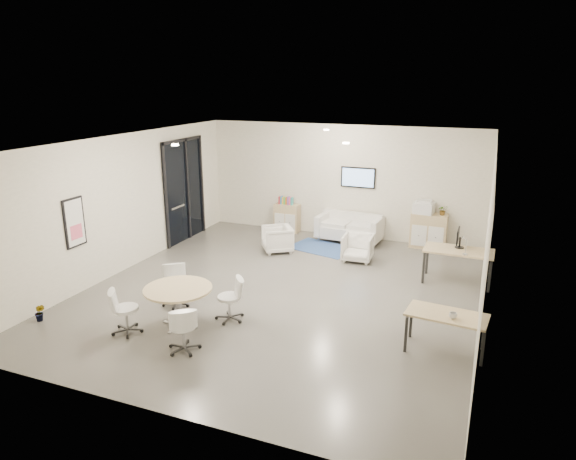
# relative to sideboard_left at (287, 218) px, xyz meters

# --- Properties ---
(room_shell) EXTENTS (9.60, 10.60, 4.80)m
(room_shell) POSITION_rel_sideboard_left_xyz_m (1.58, -4.28, 1.19)
(room_shell) COLOR #504D49
(room_shell) RESTS_ON ground
(glass_door) EXTENTS (0.09, 1.90, 2.85)m
(glass_door) POSITION_rel_sideboard_left_xyz_m (-2.38, -1.77, 1.09)
(glass_door) COLOR black
(glass_door) RESTS_ON room_shell
(artwork) EXTENTS (0.05, 0.54, 1.04)m
(artwork) POSITION_rel_sideboard_left_xyz_m (-2.40, -5.88, 1.13)
(artwork) COLOR black
(artwork) RESTS_ON room_shell
(wall_tv) EXTENTS (0.98, 0.06, 0.58)m
(wall_tv) POSITION_rel_sideboard_left_xyz_m (2.08, 0.18, 1.34)
(wall_tv) COLOR black
(wall_tv) RESTS_ON room_shell
(ceiling_spots) EXTENTS (3.14, 4.14, 0.03)m
(ceiling_spots) POSITION_rel_sideboard_left_xyz_m (1.38, -3.45, 2.77)
(ceiling_spots) COLOR #FFEAC6
(ceiling_spots) RESTS_ON room_shell
(sideboard_left) EXTENTS (0.74, 0.38, 0.83)m
(sideboard_left) POSITION_rel_sideboard_left_xyz_m (0.00, 0.00, 0.00)
(sideboard_left) COLOR tan
(sideboard_left) RESTS_ON room_shell
(sideboard_right) EXTENTS (0.94, 0.46, 0.94)m
(sideboard_right) POSITION_rel_sideboard_left_xyz_m (4.12, -0.04, 0.06)
(sideboard_right) COLOR tan
(sideboard_right) RESTS_ON room_shell
(books) EXTENTS (0.43, 0.14, 0.22)m
(books) POSITION_rel_sideboard_left_xyz_m (-0.04, 0.00, 0.53)
(books) COLOR red
(books) RESTS_ON sideboard_left
(printer) EXTENTS (0.56, 0.49, 0.36)m
(printer) POSITION_rel_sideboard_left_xyz_m (3.96, -0.03, 0.70)
(printer) COLOR white
(printer) RESTS_ON sideboard_right
(loveseat) EXTENTS (1.82, 1.02, 0.66)m
(loveseat) POSITION_rel_sideboard_left_xyz_m (2.00, -0.23, -0.06)
(loveseat) COLOR white
(loveseat) RESTS_ON room_shell
(blue_rug) EXTENTS (1.89, 1.49, 0.01)m
(blue_rug) POSITION_rel_sideboard_left_xyz_m (1.48, -1.15, -0.41)
(blue_rug) COLOR #2F5292
(blue_rug) RESTS_ON room_shell
(armchair_left) EXTENTS (0.98, 0.99, 0.75)m
(armchair_left) POSITION_rel_sideboard_left_xyz_m (0.46, -1.85, -0.04)
(armchair_left) COLOR white
(armchair_left) RESTS_ON room_shell
(armchair_right) EXTENTS (0.76, 0.71, 0.74)m
(armchair_right) POSITION_rel_sideboard_left_xyz_m (2.61, -1.76, -0.04)
(armchair_right) COLOR white
(armchair_right) RESTS_ON room_shell
(desk_rear) EXTENTS (1.50, 0.78, 0.77)m
(desk_rear) POSITION_rel_sideboard_left_xyz_m (5.04, -2.36, 0.28)
(desk_rear) COLOR tan
(desk_rear) RESTS_ON room_shell
(desk_front) EXTENTS (1.36, 0.78, 0.68)m
(desk_front) POSITION_rel_sideboard_left_xyz_m (5.09, -5.59, 0.19)
(desk_front) COLOR tan
(desk_front) RESTS_ON room_shell
(monitor) EXTENTS (0.20, 0.50, 0.44)m
(monitor) POSITION_rel_sideboard_left_xyz_m (5.00, -2.21, 0.60)
(monitor) COLOR black
(monitor) RESTS_ON desk_rear
(round_table) EXTENTS (1.25, 1.25, 0.76)m
(round_table) POSITION_rel_sideboard_left_xyz_m (0.44, -6.46, 0.26)
(round_table) COLOR tan
(round_table) RESTS_ON room_shell
(meeting_chairs) EXTENTS (2.30, 2.30, 0.82)m
(meeting_chairs) POSITION_rel_sideboard_left_xyz_m (0.44, -6.46, -0.00)
(meeting_chairs) COLOR white
(meeting_chairs) RESTS_ON room_shell
(plant_cabinet) EXTENTS (0.32, 0.33, 0.21)m
(plant_cabinet) POSITION_rel_sideboard_left_xyz_m (4.45, -0.03, 0.64)
(plant_cabinet) COLOR #3F7F3F
(plant_cabinet) RESTS_ON sideboard_right
(plant_floor) EXTENTS (0.31, 0.39, 0.15)m
(plant_floor) POSITION_rel_sideboard_left_xyz_m (-2.12, -7.27, -0.34)
(plant_floor) COLOR #3F7F3F
(plant_floor) RESTS_ON room_shell
(cup) EXTENTS (0.16, 0.14, 0.13)m
(cup) POSITION_rel_sideboard_left_xyz_m (5.19, -5.73, 0.33)
(cup) COLOR white
(cup) RESTS_ON desk_front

